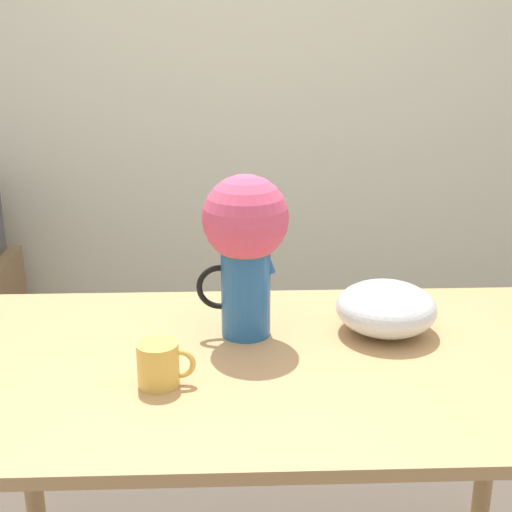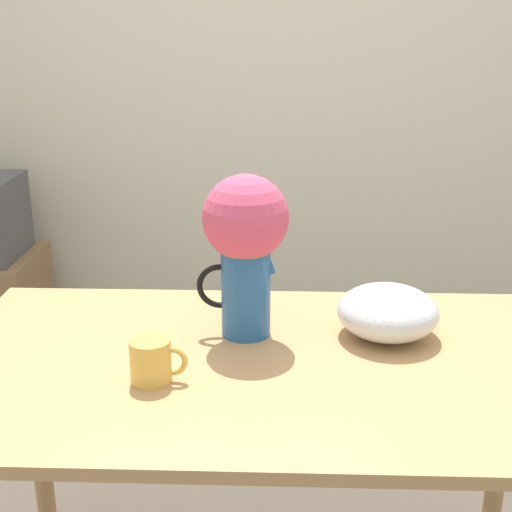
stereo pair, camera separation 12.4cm
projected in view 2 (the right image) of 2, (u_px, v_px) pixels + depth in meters
wall_back at (269, 78)px, 3.33m from camera, size 8.00×0.05×2.60m
table at (264, 394)px, 1.76m from camera, size 1.58×0.90×0.79m
flower_vase at (245, 238)px, 1.78m from camera, size 0.24×0.22×0.42m
coffee_mug at (152, 361)px, 1.61m from camera, size 0.13×0.09×0.10m
white_bowl at (388, 312)px, 1.83m from camera, size 0.26×0.26×0.13m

